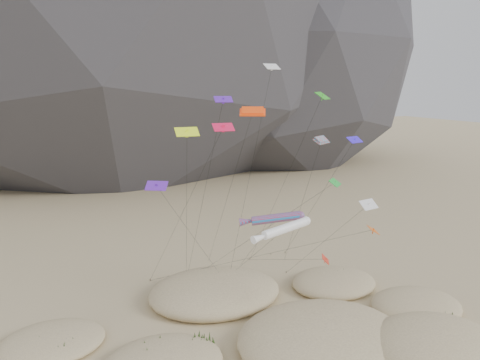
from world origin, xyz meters
name	(u,v)px	position (x,y,z in m)	size (l,w,h in m)	color
dunes	(286,339)	(-0.58, 3.46, 0.73)	(49.42, 37.54, 4.07)	#CCB789
dune_grass	(282,337)	(-0.80, 3.78, 0.83)	(42.31, 28.35, 1.49)	black
kite_stakes	(236,269)	(2.82, 23.33, 0.15)	(21.56, 7.39, 0.30)	#3F2D1E
rainbow_tube_kite	(274,218)	(2.96, 12.86, 10.31)	(7.45, 13.38, 11.17)	red
white_tube_kite	(283,229)	(0.24, 5.80, 11.44)	(7.54, 16.87, 12.19)	white
orange_parafoil	(252,114)	(-0.50, 11.68, 22.60)	(2.92, 17.70, 23.37)	#FF440D
multi_parafoil	(321,142)	(8.26, 11.53, 19.16)	(3.69, 13.04, 19.85)	red
delta_kites	(283,160)	(2.98, 11.05, 17.54)	(27.64, 21.59, 28.03)	#E0FC1A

